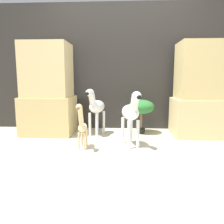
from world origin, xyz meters
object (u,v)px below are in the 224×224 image
zebra_left (96,107)px  giraffe_figurine (82,124)px  zebra_right (131,112)px  potted_palm_front (141,108)px

zebra_left → giraffe_figurine: zebra_left is taller
zebra_right → zebra_left: same height
giraffe_figurine → potted_palm_front: (0.82, 0.87, 0.10)m
zebra_left → zebra_right: bearing=-46.9°
giraffe_figurine → zebra_right: bearing=13.1°
zebra_right → zebra_left: bearing=133.1°
zebra_right → giraffe_figurine: bearing=-166.9°
zebra_left → giraffe_figurine: bearing=-96.9°
zebra_left → giraffe_figurine: (-0.09, -0.73, -0.13)m
zebra_left → potted_palm_front: bearing=11.1°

